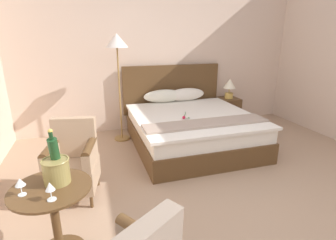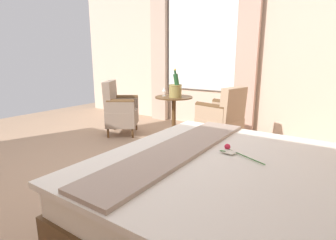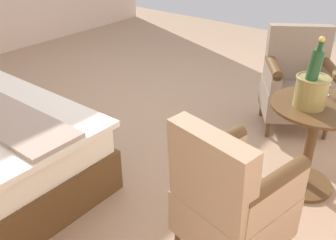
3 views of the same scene
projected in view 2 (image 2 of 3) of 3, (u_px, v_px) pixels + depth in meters
The scene contains 9 objects.
ground_plane at pixel (90, 171), 3.09m from camera, with size 7.64×7.64×0.00m, color tan.
wall_window_side at pixel (203, 43), 5.00m from camera, with size 0.27×6.26×3.18m.
bed at pixel (260, 203), 1.78m from camera, with size 1.98×2.16×1.26m.
side_table_round at pixel (174, 113), 4.44m from camera, with size 0.63×0.63×0.67m.
champagne_bucket at pixel (175, 89), 4.27m from camera, with size 0.22×0.22×0.47m.
wine_glass_near_bucket at pixel (178, 89), 4.53m from camera, with size 0.08×0.08×0.14m.
wine_glass_near_edge at pixel (164, 90), 4.43m from camera, with size 0.07×0.07×0.14m.
armchair_by_window at pixel (222, 119), 3.84m from camera, with size 0.62×0.65×0.91m.
armchair_facing_bed at pixel (120, 110), 4.53m from camera, with size 0.76×0.74×0.92m.
Camera 2 is at (1.86, 2.37, 1.29)m, focal length 28.00 mm.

